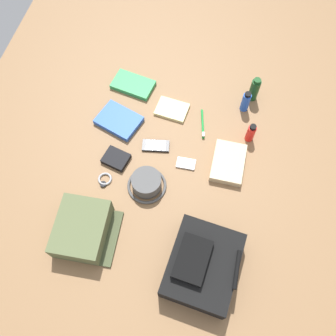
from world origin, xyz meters
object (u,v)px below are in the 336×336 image
at_px(toiletry_pouch, 83,229).
at_px(bucket_hat, 147,183).
at_px(backpack, 202,265).
at_px(deodorant_spray, 246,102).
at_px(wristwatch, 105,180).
at_px(travel_guidebook, 119,121).
at_px(media_player, 186,164).
at_px(shampoo_bottle, 254,89).
at_px(sunscreen_spray, 251,133).
at_px(notepad, 172,109).
at_px(wallet, 116,159).
at_px(cell_phone, 156,146).
at_px(folded_towel, 228,163).
at_px(toothbrush, 203,125).
at_px(paperback_novel, 133,85).

xyz_separation_m(toiletry_pouch, bucket_hat, (-0.26, 0.20, -0.02)).
relative_size(backpack, toiletry_pouch, 1.34).
bearing_deg(deodorant_spray, wristwatch, -46.71).
relative_size(travel_guidebook, media_player, 2.73).
relative_size(backpack, bucket_hat, 1.97).
xyz_separation_m(bucket_hat, travel_guidebook, (-0.29, -0.21, -0.02)).
bearing_deg(bucket_hat, shampoo_bottle, 145.92).
bearing_deg(sunscreen_spray, notepad, -101.19).
height_order(backpack, shampoo_bottle, backpack).
bearing_deg(sunscreen_spray, backpack, -9.82).
bearing_deg(shampoo_bottle, sunscreen_spray, 3.53).
height_order(sunscreen_spray, wallet, sunscreen_spray).
bearing_deg(cell_phone, bucket_hat, 2.53).
height_order(toiletry_pouch, bucket_hat, toiletry_pouch).
distance_m(toiletry_pouch, folded_towel, 0.69).
bearing_deg(folded_towel, travel_guidebook, -101.62).
relative_size(media_player, toothbrush, 0.54).
xyz_separation_m(paperback_novel, folded_towel, (0.33, 0.53, 0.01)).
height_order(paperback_novel, media_player, paperback_novel).
bearing_deg(deodorant_spray, media_player, -30.87).
xyz_separation_m(cell_phone, folded_towel, (0.02, 0.34, 0.01)).
xyz_separation_m(deodorant_spray, wallet, (0.41, -0.53, -0.04)).
relative_size(cell_phone, wallet, 1.20).
bearing_deg(wristwatch, toiletry_pouch, -2.24).
distance_m(toiletry_pouch, shampoo_bottle, 1.02).
bearing_deg(media_player, sunscreen_spray, 126.95).
height_order(wristwatch, wallet, wallet).
height_order(shampoo_bottle, toothbrush, shampoo_bottle).
height_order(media_player, notepad, notepad).
xyz_separation_m(deodorant_spray, media_player, (0.36, -0.21, -0.05)).
distance_m(sunscreen_spray, cell_phone, 0.44).
relative_size(toiletry_pouch, paperback_novel, 1.15).
bearing_deg(notepad, backpack, 27.97).
xyz_separation_m(notepad, folded_towel, (0.23, 0.31, 0.01)).
bearing_deg(cell_phone, travel_guidebook, -114.40).
bearing_deg(deodorant_spray, paperback_novel, -91.37).
bearing_deg(paperback_novel, notepad, 65.68).
xyz_separation_m(bucket_hat, cell_phone, (-0.20, -0.01, -0.03)).
distance_m(toiletry_pouch, toothbrush, 0.73).
bearing_deg(backpack, shampoo_bottle, 173.77).
xyz_separation_m(sunscreen_spray, toothbrush, (-0.02, -0.22, -0.04)).
distance_m(shampoo_bottle, media_player, 0.50).
bearing_deg(wristwatch, paperback_novel, -178.57).
height_order(deodorant_spray, toothbrush, deodorant_spray).
distance_m(shampoo_bottle, travel_guidebook, 0.67).
bearing_deg(deodorant_spray, bucket_hat, -35.59).
bearing_deg(toiletry_pouch, paperback_novel, -179.73).
height_order(toiletry_pouch, shampoo_bottle, shampoo_bottle).
xyz_separation_m(bucket_hat, sunscreen_spray, (-0.34, 0.41, 0.02)).
bearing_deg(wallet, paperback_novel, -161.47).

